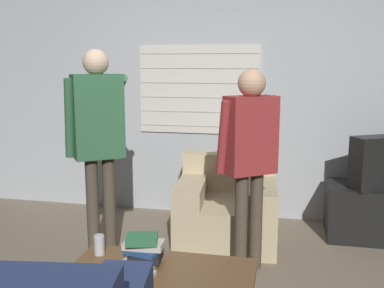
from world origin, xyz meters
The scene contains 8 objects.
wall_back centered at (0.00, 2.03, 1.28)m, with size 5.20×0.08×2.55m.
armchair_beige centered at (0.27, 1.31, 0.30)m, with size 0.94×0.93×0.76m.
coffee_table centered at (0.11, -0.31, 0.39)m, with size 1.08×0.59×0.43m.
person_left_standing centered at (-0.66, 0.63, 1.08)m, with size 0.49×0.79×1.72m.
person_right_standing centered at (0.52, 0.74, 0.98)m, with size 0.48×0.76×1.57m.
book_stack centered at (-0.01, -0.22, 0.52)m, with size 0.25×0.20×0.18m.
soda_can centered at (-0.32, -0.16, 0.49)m, with size 0.07×0.07×0.13m.
spare_remote centered at (0.08, -0.41, 0.44)m, with size 0.05×0.13×0.02m.
Camera 1 is at (0.80, -2.62, 1.61)m, focal length 42.00 mm.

